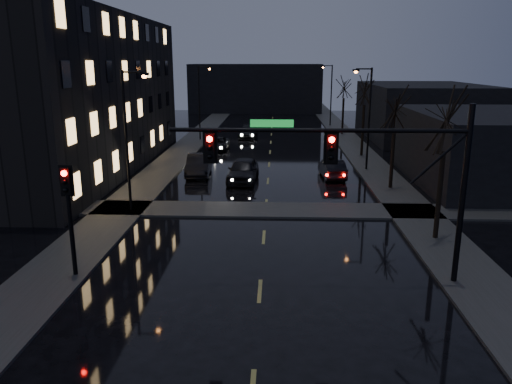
# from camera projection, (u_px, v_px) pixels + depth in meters

# --- Properties ---
(sidewalk_left) EXTENTS (3.00, 140.00, 0.12)m
(sidewalk_left) POSITION_uv_depth(u_px,v_px,m) (176.00, 157.00, 45.37)
(sidewalk_left) COLOR #2D2D2B
(sidewalk_left) RESTS_ON ground
(sidewalk_right) EXTENTS (3.00, 140.00, 0.12)m
(sidewalk_right) POSITION_uv_depth(u_px,v_px,m) (364.00, 158.00, 44.70)
(sidewalk_right) COLOR #2D2D2B
(sidewalk_right) RESTS_ON ground
(sidewalk_cross) EXTENTS (40.00, 3.00, 0.12)m
(sidewalk_cross) POSITION_uv_depth(u_px,v_px,m) (266.00, 210.00, 29.09)
(sidewalk_cross) COLOR #2D2D2B
(sidewalk_cross) RESTS_ON ground
(apartment_block) EXTENTS (12.00, 30.00, 12.00)m
(apartment_block) POSITION_uv_depth(u_px,v_px,m) (60.00, 93.00, 39.34)
(apartment_block) COLOR black
(apartment_block) RESTS_ON ground
(commercial_right_near) EXTENTS (10.00, 14.00, 5.00)m
(commercial_right_near) POSITION_uv_depth(u_px,v_px,m) (488.00, 149.00, 35.11)
(commercial_right_near) COLOR black
(commercial_right_near) RESTS_ON ground
(commercial_right_far) EXTENTS (12.00, 18.00, 6.00)m
(commercial_right_far) POSITION_uv_depth(u_px,v_px,m) (422.00, 111.00, 56.19)
(commercial_right_far) COLOR black
(commercial_right_far) RESTS_ON ground
(far_block) EXTENTS (22.00, 10.00, 8.00)m
(far_block) POSITION_uv_depth(u_px,v_px,m) (256.00, 88.00, 85.70)
(far_block) COLOR black
(far_block) RESTS_ON ground
(signal_mast) EXTENTS (11.11, 0.41, 7.00)m
(signal_mast) POSITION_uv_depth(u_px,v_px,m) (364.00, 161.00, 18.53)
(signal_mast) COLOR black
(signal_mast) RESTS_ON ground
(signal_pole_left) EXTENTS (0.35, 0.41, 4.53)m
(signal_pole_left) POSITION_uv_depth(u_px,v_px,m) (69.00, 205.00, 19.44)
(signal_pole_left) COLOR black
(signal_pole_left) RESTS_ON ground
(tree_near) EXTENTS (3.52, 3.52, 8.08)m
(tree_near) POSITION_uv_depth(u_px,v_px,m) (447.00, 112.00, 22.85)
(tree_near) COLOR black
(tree_near) RESTS_ON ground
(tree_mid_a) EXTENTS (3.30, 3.30, 7.58)m
(tree_mid_a) POSITION_uv_depth(u_px,v_px,m) (396.00, 103.00, 32.61)
(tree_mid_a) COLOR black
(tree_mid_a) RESTS_ON ground
(tree_mid_b) EXTENTS (3.74, 3.74, 8.59)m
(tree_mid_b) POSITION_uv_depth(u_px,v_px,m) (365.00, 83.00, 44.01)
(tree_mid_b) COLOR black
(tree_mid_b) RESTS_ON ground
(tree_far) EXTENTS (3.43, 3.43, 7.88)m
(tree_far) POSITION_uv_depth(u_px,v_px,m) (344.00, 83.00, 57.68)
(tree_far) COLOR black
(tree_far) RESTS_ON ground
(streetlight_l_near) EXTENTS (1.53, 0.28, 8.00)m
(streetlight_l_near) POSITION_uv_depth(u_px,v_px,m) (130.00, 130.00, 27.70)
(streetlight_l_near) COLOR black
(streetlight_l_near) RESTS_ON ground
(streetlight_l_far) EXTENTS (1.53, 0.28, 8.00)m
(streetlight_l_far) POSITION_uv_depth(u_px,v_px,m) (201.00, 96.00, 53.80)
(streetlight_l_far) COLOR black
(streetlight_l_far) RESTS_ON ground
(streetlight_r_mid) EXTENTS (1.53, 0.28, 8.00)m
(streetlight_r_mid) POSITION_uv_depth(u_px,v_px,m) (367.00, 110.00, 38.71)
(streetlight_r_mid) COLOR black
(streetlight_r_mid) RESTS_ON ground
(streetlight_r_far) EXTENTS (1.53, 0.28, 8.00)m
(streetlight_r_far) POSITION_uv_depth(u_px,v_px,m) (330.00, 90.00, 65.77)
(streetlight_r_far) COLOR black
(streetlight_r_far) RESTS_ON ground
(oncoming_car_a) EXTENTS (2.31, 5.10, 1.70)m
(oncoming_car_a) POSITION_uv_depth(u_px,v_px,m) (243.00, 170.00, 35.99)
(oncoming_car_a) COLOR black
(oncoming_car_a) RESTS_ON ground
(oncoming_car_b) EXTENTS (2.00, 4.98, 1.61)m
(oncoming_car_b) POSITION_uv_depth(u_px,v_px,m) (199.00, 165.00, 38.05)
(oncoming_car_b) COLOR black
(oncoming_car_b) RESTS_ON ground
(oncoming_car_c) EXTENTS (2.14, 4.58, 1.27)m
(oncoming_car_c) POSITION_uv_depth(u_px,v_px,m) (217.00, 144.00, 48.71)
(oncoming_car_c) COLOR black
(oncoming_car_c) RESTS_ON ground
(oncoming_car_d) EXTENTS (2.19, 4.88, 1.39)m
(oncoming_car_d) POSITION_uv_depth(u_px,v_px,m) (248.00, 132.00, 56.59)
(oncoming_car_d) COLOR black
(oncoming_car_d) RESTS_ON ground
(lead_car) EXTENTS (1.81, 4.39, 1.41)m
(lead_car) POSITION_uv_depth(u_px,v_px,m) (332.00, 169.00, 37.17)
(lead_car) COLOR black
(lead_car) RESTS_ON ground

